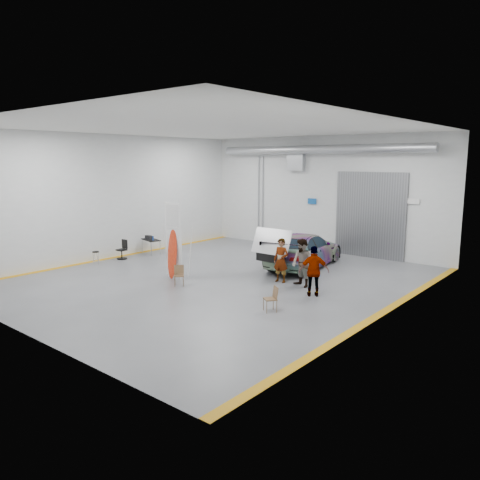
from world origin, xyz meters
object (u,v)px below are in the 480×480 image
Objects in this scene: shop_stool at (96,258)px; office_chair at (123,251)px; person_a at (281,260)px; folding_chair_near at (179,280)px; surfboard_display at (173,246)px; work_table at (150,239)px; sedan_car at (304,250)px; folding_chair_far at (270,304)px; person_b at (302,263)px; person_c at (314,271)px.

shop_stool is 1.56m from office_chair.
person_a reaches higher than folding_chair_near.
surfboard_display is 2.58× the size of work_table.
office_chair is at bearing 19.67° from sedan_car.
surfboard_display reaches higher than folding_chair_far.
surfboard_display is 4.07× the size of folding_chair_far.
surfboard_display is 5.68m from folding_chair_far.
surfboard_display reaches higher than person_a.
office_chair is at bearing -153.05° from person_b.
folding_chair_near is 4.51m from folding_chair_far.
person_c is at bearing -21.13° from folding_chair_near.
work_table is at bearing 173.19° from person_a.
person_b is at bearing -3.01° from work_table.
shop_stool is at bearing -87.65° from work_table.
work_table reaches higher than folding_chair_near.
office_chair is (-5.74, 1.62, 0.17)m from folding_chair_near.
person_c is 10.56m from work_table.
surfboard_display is (-3.68, -2.33, 0.46)m from person_a.
shop_stool is at bearing -143.95° from person_b.
sedan_car reaches higher than shop_stool.
folding_chair_near is 5.66m from shop_stool.
surfboard_display is 4.20× the size of folding_chair_near.
person_b is 5.23m from surfboard_display.
office_chair is at bearing -88.15° from work_table.
work_table is at bearing 8.42° from sedan_car.
folding_chair_far is (-0.17, -2.37, -0.65)m from person_c.
surfboard_display is (-2.90, -5.27, 0.57)m from sedan_car.
person_a is 2.81× the size of shop_stool.
sedan_car is 8.09m from work_table.
person_a is 0.95× the size of person_b.
sedan_car is at bearing 26.77° from folding_chair_near.
person_a is 8.84m from shop_stool.
person_c is 1.94× the size of office_chair.
person_b is 1.45× the size of work_table.
sedan_car is 1.60× the size of surfboard_display.
person_c is 10.44m from office_chair.
shop_stool is (-7.56, -5.82, -0.45)m from sedan_car.
person_b is at bearing 7.70° from office_chair.
person_b is 1.26m from person_c.
person_b reaches higher than person_a.
person_b is at bearing 111.46° from sedan_car.
folding_chair_near is 6.74m from work_table.
sedan_car is at bearing 140.22° from person_b.
person_b reaches higher than sedan_car.
folding_chair_far is 10.95m from work_table.
person_a is at bearing -3.01° from work_table.
sedan_car is at bearing 37.58° from shop_stool.
folding_chair_far is 0.87× the size of office_chair.
person_b reaches higher than folding_chair_near.
work_table is (-8.48, 0.45, -0.14)m from person_a.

